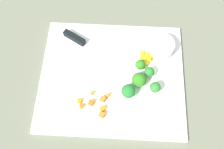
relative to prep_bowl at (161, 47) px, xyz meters
name	(u,v)px	position (x,y,z in m)	size (l,w,h in m)	color
ground_plane	(112,77)	(-0.15, -0.10, -0.03)	(4.00, 4.00, 0.00)	#656A57
cutting_board	(112,77)	(-0.15, -0.10, -0.03)	(0.44, 0.38, 0.01)	white
prep_bowl	(161,47)	(0.00, 0.00, 0.00)	(0.08, 0.08, 0.04)	#B7BAC2
chef_knife	(87,45)	(-0.24, 0.00, -0.01)	(0.27, 0.17, 0.02)	silver
carrot_dice_0	(91,103)	(-0.21, -0.19, -0.02)	(0.01, 0.01, 0.01)	orange
carrot_dice_1	(102,109)	(-0.17, -0.21, -0.02)	(0.01, 0.01, 0.01)	orange
carrot_dice_2	(92,93)	(-0.21, -0.16, -0.02)	(0.01, 0.01, 0.01)	orange
carrot_dice_3	(80,101)	(-0.24, -0.19, -0.02)	(0.01, 0.01, 0.01)	orange
carrot_dice_4	(102,115)	(-0.17, -0.23, -0.01)	(0.01, 0.01, 0.02)	orange
carrot_dice_5	(108,95)	(-0.16, -0.17, -0.02)	(0.01, 0.01, 0.01)	orange
carrot_dice_6	(103,99)	(-0.17, -0.18, -0.02)	(0.01, 0.01, 0.01)	orange
carrot_dice_7	(81,106)	(-0.23, -0.20, -0.02)	(0.01, 0.01, 0.01)	orange
pepper_dice_0	(142,53)	(-0.06, -0.01, -0.02)	(0.01, 0.01, 0.01)	yellow
pepper_dice_1	(143,58)	(-0.05, -0.04, -0.01)	(0.02, 0.02, 0.02)	yellow
pepper_dice_2	(146,63)	(-0.05, -0.05, -0.02)	(0.01, 0.01, 0.01)	yellow
pepper_dice_3	(148,58)	(-0.04, -0.03, -0.01)	(0.02, 0.02, 0.02)	yellow
broccoli_floret_0	(149,72)	(-0.04, -0.09, 0.00)	(0.03, 0.03, 0.04)	#97C06A
broccoli_floret_1	(140,65)	(-0.06, -0.06, 0.00)	(0.03, 0.03, 0.04)	#97BD63
broccoli_floret_2	(155,87)	(-0.02, -0.14, 0.00)	(0.03, 0.03, 0.04)	#8AAB61
broccoli_floret_3	(139,80)	(-0.07, -0.12, 0.00)	(0.04, 0.04, 0.05)	#85B262
broccoli_floret_4	(128,91)	(-0.10, -0.16, 0.00)	(0.04, 0.04, 0.04)	#8DC161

